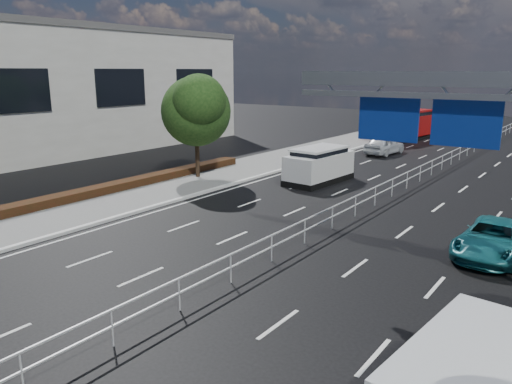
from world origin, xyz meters
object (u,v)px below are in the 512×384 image
Objects in this scene: overhead_gantry at (493,115)px; near_car_silver at (385,145)px; white_minivan at (319,165)px; near_car_dark at (487,121)px; red_bus at (406,125)px; parked_car_teal at (494,239)px.

near_car_silver is at bearing 117.39° from overhead_gantry.
white_minivan is 40.66m from near_car_dark.
parked_car_teal is at bearing -57.04° from red_bus.
white_minivan reaches higher than near_car_silver.
near_car_silver is 28.01m from near_car_dark.
near_car_silver is 0.94× the size of parked_car_teal.
white_minivan is 22.58m from red_bus.
red_bus is at bearing 112.68° from overhead_gantry.
parked_car_teal is at bearing 107.56° from near_car_dark.
near_car_silver is (-12.61, 24.35, -4.83)m from overhead_gantry.
near_car_dark is at bearing 91.84° from white_minivan.
near_car_silver is (1.63, -9.73, -0.76)m from red_bus.
near_car_dark is (2.30, 27.91, -0.05)m from near_car_silver.
overhead_gantry reaches higher than red_bus.
red_bus is at bearing 100.08° from white_minivan.
overhead_gantry is at bearing 106.91° from near_car_dark.
overhead_gantry reaches higher than parked_car_teal.
near_car_dark is at bearing 85.72° from red_bus.
red_bus is 2.09× the size of parked_car_teal.
overhead_gantry is 53.49m from near_car_dark.
near_car_dark reaches higher than parked_car_teal.
white_minivan is 13.83m from parked_car_teal.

